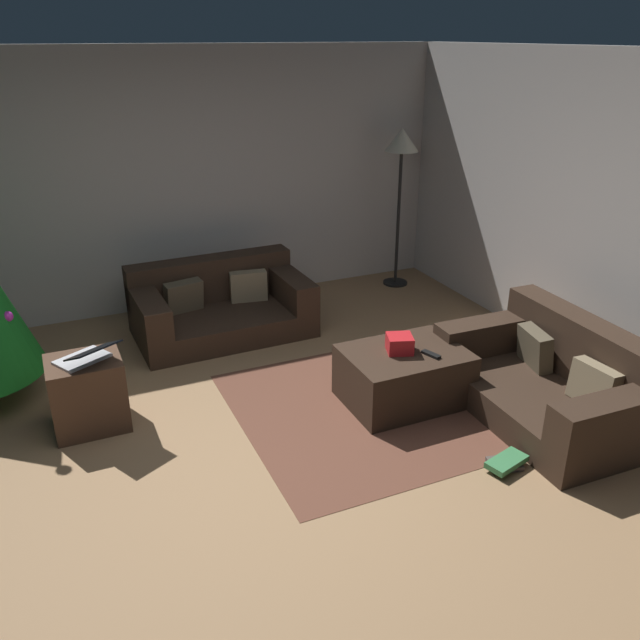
{
  "coord_description": "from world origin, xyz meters",
  "views": [
    {
      "loc": [
        -1.15,
        -3.53,
        2.69
      ],
      "look_at": [
        0.65,
        0.51,
        0.75
      ],
      "focal_mm": 36.83,
      "sensor_mm": 36.0,
      "label": 1
    }
  ],
  "objects_px": {
    "corner_lamp": "(401,153)",
    "book_stack": "(506,462)",
    "laptop": "(86,356)",
    "gift_box": "(400,344)",
    "couch_right": "(554,381)",
    "tv_remote": "(431,354)",
    "couch_left": "(219,306)",
    "ottoman": "(404,376)",
    "side_table": "(88,393)"
  },
  "relations": [
    {
      "from": "corner_lamp",
      "to": "book_stack",
      "type": "bearing_deg",
      "value": -108.03
    },
    {
      "from": "laptop",
      "to": "corner_lamp",
      "type": "relative_size",
      "value": 0.29
    },
    {
      "from": "laptop",
      "to": "book_stack",
      "type": "xyz_separation_m",
      "value": [
        2.45,
        -1.62,
        -0.56
      ]
    },
    {
      "from": "gift_box",
      "to": "corner_lamp",
      "type": "distance_m",
      "value": 2.85
    },
    {
      "from": "couch_right",
      "to": "laptop",
      "type": "bearing_deg",
      "value": 71.48
    },
    {
      "from": "tv_remote",
      "to": "couch_left",
      "type": "bearing_deg",
      "value": 100.45
    },
    {
      "from": "laptop",
      "to": "corner_lamp",
      "type": "xyz_separation_m",
      "value": [
        3.56,
        1.76,
        0.9
      ]
    },
    {
      "from": "corner_lamp",
      "to": "tv_remote",
      "type": "bearing_deg",
      "value": -114.73
    },
    {
      "from": "laptop",
      "to": "book_stack",
      "type": "bearing_deg",
      "value": -33.49
    },
    {
      "from": "ottoman",
      "to": "gift_box",
      "type": "relative_size",
      "value": 4.84
    },
    {
      "from": "side_table",
      "to": "corner_lamp",
      "type": "relative_size",
      "value": 0.31
    },
    {
      "from": "ottoman",
      "to": "tv_remote",
      "type": "height_order",
      "value": "tv_remote"
    },
    {
      "from": "gift_box",
      "to": "ottoman",
      "type": "bearing_deg",
      "value": -22.05
    },
    {
      "from": "side_table",
      "to": "corner_lamp",
      "type": "xyz_separation_m",
      "value": [
        3.59,
        1.71,
        1.23
      ]
    },
    {
      "from": "laptop",
      "to": "couch_right",
      "type": "bearing_deg",
      "value": -20.18
    },
    {
      "from": "gift_box",
      "to": "side_table",
      "type": "height_order",
      "value": "gift_box"
    },
    {
      "from": "couch_left",
      "to": "couch_right",
      "type": "bearing_deg",
      "value": 125.59
    },
    {
      "from": "tv_remote",
      "to": "book_stack",
      "type": "bearing_deg",
      "value": -105.31
    },
    {
      "from": "corner_lamp",
      "to": "ottoman",
      "type": "bearing_deg",
      "value": -118.78
    },
    {
      "from": "ottoman",
      "to": "corner_lamp",
      "type": "xyz_separation_m",
      "value": [
        1.28,
        2.33,
        1.29
      ]
    },
    {
      "from": "couch_right",
      "to": "book_stack",
      "type": "xyz_separation_m",
      "value": [
        -0.77,
        -0.44,
        -0.23
      ]
    },
    {
      "from": "ottoman",
      "to": "book_stack",
      "type": "height_order",
      "value": "ottoman"
    },
    {
      "from": "gift_box",
      "to": "laptop",
      "type": "distance_m",
      "value": 2.3
    },
    {
      "from": "couch_left",
      "to": "side_table",
      "type": "distance_m",
      "value": 1.85
    },
    {
      "from": "couch_right",
      "to": "side_table",
      "type": "xyz_separation_m",
      "value": [
        -3.25,
        1.24,
        0.0
      ]
    },
    {
      "from": "tv_remote",
      "to": "book_stack",
      "type": "relative_size",
      "value": 0.49
    },
    {
      "from": "couch_right",
      "to": "side_table",
      "type": "distance_m",
      "value": 3.48
    },
    {
      "from": "book_stack",
      "to": "corner_lamp",
      "type": "xyz_separation_m",
      "value": [
        1.1,
        3.39,
        1.46
      ]
    },
    {
      "from": "side_table",
      "to": "book_stack",
      "type": "distance_m",
      "value": 3.01
    },
    {
      "from": "ottoman",
      "to": "laptop",
      "type": "relative_size",
      "value": 1.83
    },
    {
      "from": "laptop",
      "to": "tv_remote",
      "type": "bearing_deg",
      "value": -16.47
    },
    {
      "from": "couch_left",
      "to": "tv_remote",
      "type": "relative_size",
      "value": 10.36
    },
    {
      "from": "book_stack",
      "to": "corner_lamp",
      "type": "relative_size",
      "value": 0.19
    },
    {
      "from": "gift_box",
      "to": "tv_remote",
      "type": "height_order",
      "value": "gift_box"
    },
    {
      "from": "tv_remote",
      "to": "side_table",
      "type": "xyz_separation_m",
      "value": [
        -2.45,
        0.77,
        -0.17
      ]
    },
    {
      "from": "laptop",
      "to": "corner_lamp",
      "type": "bearing_deg",
      "value": 26.35
    },
    {
      "from": "couch_left",
      "to": "gift_box",
      "type": "relative_size",
      "value": 8.64
    },
    {
      "from": "couch_left",
      "to": "ottoman",
      "type": "relative_size",
      "value": 1.79
    },
    {
      "from": "side_table",
      "to": "laptop",
      "type": "relative_size",
      "value": 1.08
    },
    {
      "from": "couch_left",
      "to": "laptop",
      "type": "bearing_deg",
      "value": 43.28
    },
    {
      "from": "couch_right",
      "to": "ottoman",
      "type": "distance_m",
      "value": 1.13
    },
    {
      "from": "couch_right",
      "to": "tv_remote",
      "type": "distance_m",
      "value": 0.95
    },
    {
      "from": "side_table",
      "to": "couch_left",
      "type": "bearing_deg",
      "value": 43.04
    },
    {
      "from": "book_stack",
      "to": "tv_remote",
      "type": "bearing_deg",
      "value": 92.42
    },
    {
      "from": "tv_remote",
      "to": "laptop",
      "type": "distance_m",
      "value": 2.52
    },
    {
      "from": "ottoman",
      "to": "couch_left",
      "type": "bearing_deg",
      "value": 116.67
    },
    {
      "from": "couch_right",
      "to": "corner_lamp",
      "type": "height_order",
      "value": "corner_lamp"
    },
    {
      "from": "tv_remote",
      "to": "side_table",
      "type": "relative_size",
      "value": 0.29
    },
    {
      "from": "couch_left",
      "to": "laptop",
      "type": "distance_m",
      "value": 1.9
    },
    {
      "from": "side_table",
      "to": "tv_remote",
      "type": "bearing_deg",
      "value": -17.44
    }
  ]
}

